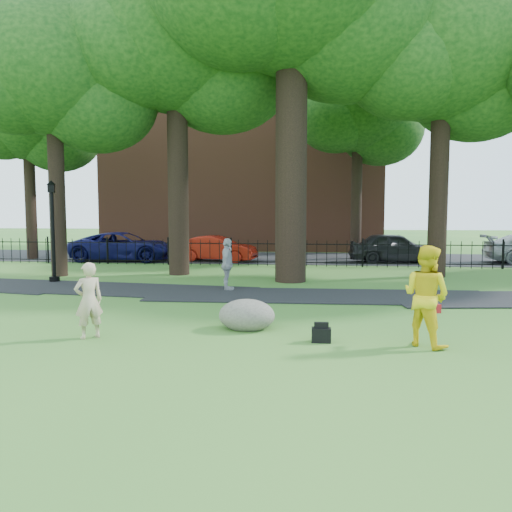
# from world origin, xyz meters

# --- Properties ---
(ground) EXTENTS (120.00, 120.00, 0.00)m
(ground) POSITION_xyz_m (0.00, 0.00, 0.00)
(ground) COLOR #2B6122
(ground) RESTS_ON ground
(footpath) EXTENTS (36.07, 3.85, 0.03)m
(footpath) POSITION_xyz_m (1.00, 3.90, 0.00)
(footpath) COLOR black
(footpath) RESTS_ON ground
(street) EXTENTS (80.00, 7.00, 0.02)m
(street) POSITION_xyz_m (0.00, 16.00, 0.00)
(street) COLOR black
(street) RESTS_ON ground
(iron_fence) EXTENTS (44.00, 0.04, 1.20)m
(iron_fence) POSITION_xyz_m (0.00, 12.00, 0.60)
(iron_fence) COLOR black
(iron_fence) RESTS_ON ground
(brick_building) EXTENTS (18.00, 8.00, 12.00)m
(brick_building) POSITION_xyz_m (-4.00, 24.00, 6.00)
(brick_building) COLOR brown
(brick_building) RESTS_ON ground
(tree_row) EXTENTS (26.82, 7.96, 12.42)m
(tree_row) POSITION_xyz_m (0.52, 8.40, 8.15)
(tree_row) COLOR black
(tree_row) RESTS_ON ground
(woman) EXTENTS (0.65, 0.63, 1.51)m
(woman) POSITION_xyz_m (-3.54, -1.53, 0.75)
(woman) COLOR tan
(woman) RESTS_ON ground
(man) EXTENTS (1.15, 1.14, 1.88)m
(man) POSITION_xyz_m (2.91, -1.32, 0.94)
(man) COLOR yellow
(man) RESTS_ON ground
(pedestrian) EXTENTS (0.49, 1.01, 1.66)m
(pedestrian) POSITION_xyz_m (-1.87, 4.65, 0.83)
(pedestrian) COLOR #9D9EA2
(pedestrian) RESTS_ON ground
(boulder) EXTENTS (1.40, 1.21, 0.70)m
(boulder) POSITION_xyz_m (-0.56, -0.40, 0.35)
(boulder) COLOR #696257
(boulder) RESTS_ON ground
(lamppost) EXTENTS (0.36, 0.36, 3.58)m
(lamppost) POSITION_xyz_m (-8.29, 5.80, 1.76)
(lamppost) COLOR black
(lamppost) RESTS_ON ground
(backpack) EXTENTS (0.37, 0.23, 0.27)m
(backpack) POSITION_xyz_m (1.00, -1.29, 0.14)
(backpack) COLOR black
(backpack) RESTS_ON ground
(red_bag) EXTENTS (0.36, 0.29, 0.21)m
(red_bag) POSITION_xyz_m (3.79, 1.83, 0.11)
(red_bag) COLOR maroon
(red_bag) RESTS_ON ground
(red_sedan) EXTENTS (4.04, 1.80, 1.29)m
(red_sedan) POSITION_xyz_m (-3.98, 13.71, 0.64)
(red_sedan) COLOR #9B170B
(red_sedan) RESTS_ON ground
(navy_van) EXTENTS (5.32, 2.59, 1.46)m
(navy_van) POSITION_xyz_m (-8.76, 13.50, 0.73)
(navy_van) COLOR #0E0F48
(navy_van) RESTS_ON ground
(grey_car) EXTENTS (4.42, 1.93, 1.48)m
(grey_car) POSITION_xyz_m (4.72, 14.13, 0.74)
(grey_car) COLOR black
(grey_car) RESTS_ON ground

